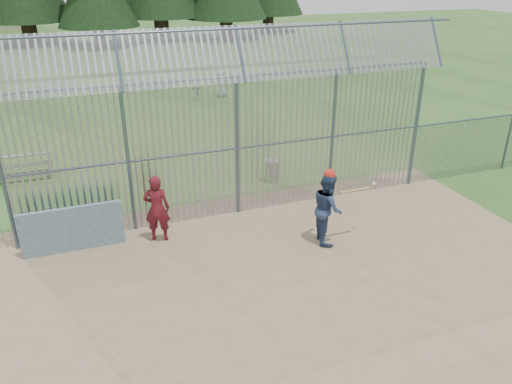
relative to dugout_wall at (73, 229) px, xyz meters
name	(u,v)px	position (x,y,z in m)	size (l,w,h in m)	color
ground	(285,275)	(4.60, -2.90, -0.62)	(120.00, 120.00, 0.00)	#2D511E
dirt_infield	(294,286)	(4.60, -3.40, -0.61)	(14.00, 10.00, 0.02)	#756047
dugout_wall	(73,229)	(0.00, 0.00, 0.00)	(2.50, 0.12, 1.20)	#38566B
batter	(328,208)	(6.24, -1.79, 0.34)	(0.92, 0.72, 1.89)	navy
onlooker	(157,208)	(2.11, -0.21, 0.31)	(0.67, 0.44, 1.82)	maroon
bg_kid_standing	(221,83)	(8.20, 14.33, 0.12)	(0.73, 0.47, 1.49)	gray
bg_kid_seated	(197,92)	(6.76, 14.09, -0.16)	(0.54, 0.22, 0.92)	slate
batting_gear	(334,177)	(6.36, -1.81, 1.20)	(1.52, 0.35, 0.66)	red
trash_can	(273,171)	(6.43, 2.40, -0.24)	(0.56, 0.56, 0.82)	gray
bleacher	(6,169)	(-2.00, 5.66, -0.21)	(3.00, 0.95, 0.72)	slate
backstop_fence	(298,130)	(6.41, 0.53, 1.74)	(20.09, 0.81, 5.30)	#47566B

